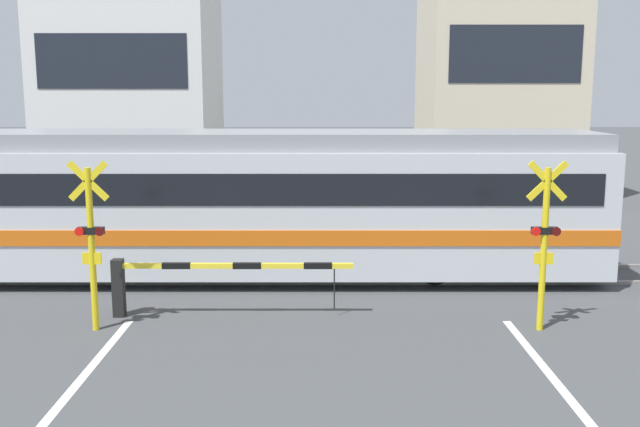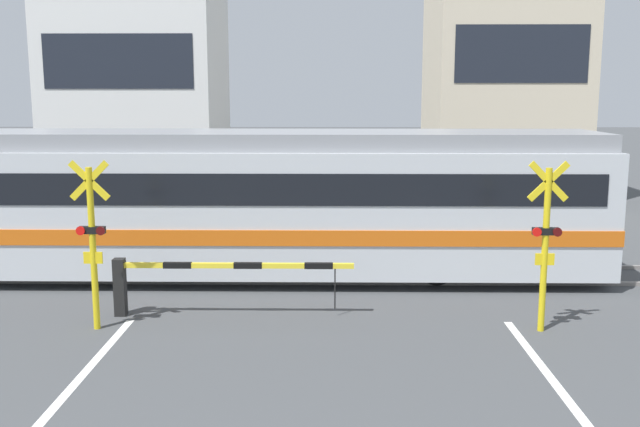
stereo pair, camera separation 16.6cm
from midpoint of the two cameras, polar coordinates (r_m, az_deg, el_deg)
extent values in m
cube|color=gray|center=(15.13, 0.34, -5.55)|extent=(50.00, 0.10, 0.08)
cube|color=gray|center=(16.52, 0.38, -4.24)|extent=(50.00, 0.10, 0.08)
cube|color=silver|center=(15.91, -11.93, 0.47)|extent=(18.86, 2.76, 2.60)
cube|color=gray|center=(15.75, -12.12, 5.79)|extent=(18.67, 2.43, 0.36)
cube|color=orange|center=(15.97, -11.88, -0.91)|extent=(18.87, 2.82, 0.32)
cube|color=black|center=(15.83, -12.01, 2.56)|extent=(18.10, 2.81, 0.64)
cylinder|color=black|center=(15.22, 9.65, -4.27)|extent=(0.76, 0.12, 0.76)
cylinder|color=black|center=(16.61, 8.90, -3.08)|extent=(0.76, 0.12, 0.76)
cube|color=black|center=(13.44, -15.36, -5.71)|extent=(0.20, 0.20, 1.06)
cube|color=yellow|center=(12.91, -6.36, -4.15)|extent=(4.24, 0.09, 0.09)
cube|color=black|center=(13.08, -10.98, -4.09)|extent=(0.51, 0.10, 0.10)
cube|color=black|center=(12.89, -5.42, -4.16)|extent=(0.51, 0.10, 0.10)
cube|color=black|center=(12.81, 0.25, -4.20)|extent=(0.51, 0.10, 0.10)
cylinder|color=black|center=(12.92, 1.57, -6.03)|extent=(0.02, 0.02, 0.75)
cube|color=black|center=(18.57, 11.62, -1.34)|extent=(0.20, 0.20, 1.06)
cube|color=yellow|center=(18.21, 5.11, -0.07)|extent=(4.24, 0.09, 0.09)
cube|color=black|center=(18.32, 8.41, -0.08)|extent=(0.51, 0.10, 0.10)
cube|color=black|center=(18.20, 4.44, -0.07)|extent=(0.51, 0.10, 0.10)
cube|color=black|center=(18.16, 0.44, -0.06)|extent=(0.51, 0.10, 0.10)
cylinder|color=black|center=(18.24, -0.50, -1.37)|extent=(0.02, 0.02, 0.75)
cylinder|color=yellow|center=(12.61, -17.34, -2.76)|extent=(0.11, 0.11, 2.79)
cube|color=yellow|center=(12.42, -17.61, 2.53)|extent=(0.68, 0.04, 0.68)
cube|color=yellow|center=(12.42, -17.61, 2.53)|extent=(0.68, 0.04, 0.68)
cube|color=black|center=(12.54, -17.42, -1.27)|extent=(0.44, 0.12, 0.12)
cylinder|color=red|center=(12.53, -18.26, -1.33)|extent=(0.15, 0.03, 0.15)
cylinder|color=#4C0C0C|center=(12.42, -16.78, -1.34)|extent=(0.15, 0.03, 0.15)
cube|color=yellow|center=(12.62, -17.34, -3.40)|extent=(0.32, 0.03, 0.20)
cylinder|color=yellow|center=(12.54, 17.91, -2.86)|extent=(0.11, 0.11, 2.79)
cube|color=yellow|center=(12.34, 18.19, 2.46)|extent=(0.68, 0.04, 0.68)
cube|color=yellow|center=(12.34, 18.19, 2.46)|extent=(0.68, 0.04, 0.68)
cube|color=black|center=(12.47, 17.99, -1.36)|extent=(0.44, 0.12, 0.12)
cylinder|color=red|center=(12.35, 17.33, -1.43)|extent=(0.15, 0.03, 0.15)
cylinder|color=#4C0C0C|center=(12.45, 18.83, -1.42)|extent=(0.15, 0.03, 0.15)
cube|color=yellow|center=(12.55, 17.90, -3.50)|extent=(0.32, 0.03, 0.20)
cylinder|color=#23232D|center=(20.58, -3.56, -0.43)|extent=(0.13, 0.13, 0.82)
cylinder|color=#23232D|center=(20.57, -3.17, -0.43)|extent=(0.13, 0.13, 0.82)
cube|color=maroon|center=(20.46, -3.38, 1.59)|extent=(0.38, 0.22, 0.65)
sphere|color=tan|center=(20.40, -3.40, 2.81)|extent=(0.22, 0.22, 0.22)
cube|color=white|center=(28.01, -14.13, 10.57)|extent=(6.07, 5.18, 9.17)
cube|color=#1E232D|center=(25.52, -15.69, 11.65)|extent=(5.10, 0.03, 1.83)
cube|color=beige|center=(27.87, 14.58, 11.00)|extent=(5.33, 5.18, 9.60)
cube|color=#1E232D|center=(25.37, 16.04, 12.18)|extent=(4.48, 0.03, 1.92)
camera|label=1|loc=(0.08, -89.67, 0.06)|focal=40.00mm
camera|label=2|loc=(0.08, 90.33, -0.06)|focal=40.00mm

